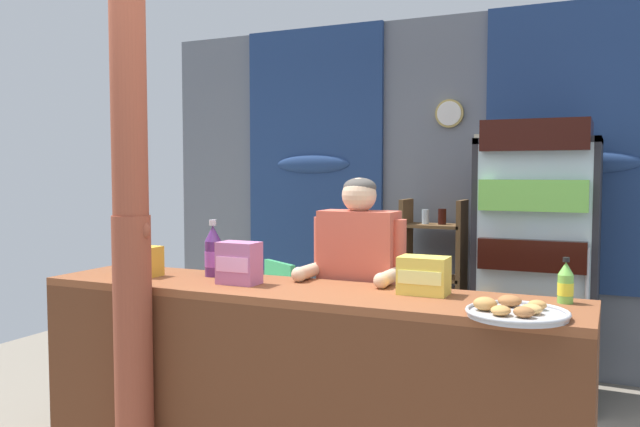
% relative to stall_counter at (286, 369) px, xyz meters
% --- Properties ---
extents(back_wall_curtained, '(4.72, 0.22, 2.79)m').
position_rel_stall_counter_xyz_m(back_wall_curtained, '(0.01, 2.44, 0.84)').
color(back_wall_curtained, slate).
rests_on(back_wall_curtained, ground).
extents(stall_counter, '(2.77, 0.58, 0.98)m').
position_rel_stall_counter_xyz_m(stall_counter, '(0.00, 0.00, 0.00)').
color(stall_counter, brown).
rests_on(stall_counter, ground).
extents(timber_post, '(0.21, 0.19, 2.68)m').
position_rel_stall_counter_xyz_m(timber_post, '(-0.72, -0.26, 0.69)').
color(timber_post, brown).
rests_on(timber_post, ground).
extents(drink_fridge, '(0.78, 0.73, 1.89)m').
position_rel_stall_counter_xyz_m(drink_fridge, '(0.95, 1.85, 0.44)').
color(drink_fridge, '#232328').
rests_on(drink_fridge, ground).
extents(bottle_shelf_rack, '(0.48, 0.28, 1.34)m').
position_rel_stall_counter_xyz_m(bottle_shelf_rack, '(0.16, 2.13, 0.10)').
color(bottle_shelf_rack, brown).
rests_on(bottle_shelf_rack, ground).
extents(plastic_lawn_chair, '(0.61, 0.61, 0.86)m').
position_rel_stall_counter_xyz_m(plastic_lawn_chair, '(-0.98, 1.52, -0.10)').
color(plastic_lawn_chair, '#4CC675').
rests_on(plastic_lawn_chair, ground).
extents(shopkeeper, '(0.54, 0.42, 1.52)m').
position_rel_stall_counter_xyz_m(shopkeeper, '(0.16, 0.54, 0.36)').
color(shopkeeper, '#28282D').
rests_on(shopkeeper, ground).
extents(soda_bottle_grape_soda, '(0.09, 0.09, 0.31)m').
position_rel_stall_counter_xyz_m(soda_bottle_grape_soda, '(-0.58, 0.24, 0.51)').
color(soda_bottle_grape_soda, '#56286B').
rests_on(soda_bottle_grape_soda, stall_counter).
extents(soda_bottle_lime_soda, '(0.07, 0.07, 0.20)m').
position_rel_stall_counter_xyz_m(soda_bottle_lime_soda, '(1.24, 0.28, 0.47)').
color(soda_bottle_lime_soda, '#75C64C').
rests_on(soda_bottle_lime_soda, stall_counter).
extents(snack_box_choco_powder, '(0.21, 0.14, 0.17)m').
position_rel_stall_counter_xyz_m(snack_box_choco_powder, '(-0.95, 0.09, 0.46)').
color(snack_box_choco_powder, gold).
rests_on(snack_box_choco_powder, stall_counter).
extents(snack_box_instant_noodle, '(0.23, 0.15, 0.18)m').
position_rel_stall_counter_xyz_m(snack_box_instant_noodle, '(0.62, 0.22, 0.47)').
color(snack_box_instant_noodle, '#EAD14C').
rests_on(snack_box_instant_noodle, stall_counter).
extents(snack_box_wafer, '(0.21, 0.14, 0.22)m').
position_rel_stall_counter_xyz_m(snack_box_wafer, '(-0.32, 0.09, 0.49)').
color(snack_box_wafer, '#B76699').
rests_on(snack_box_wafer, stall_counter).
extents(pastry_tray, '(0.41, 0.41, 0.07)m').
position_rel_stall_counter_xyz_m(pastry_tray, '(1.08, -0.09, 0.40)').
color(pastry_tray, '#BCBCC1').
rests_on(pastry_tray, stall_counter).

